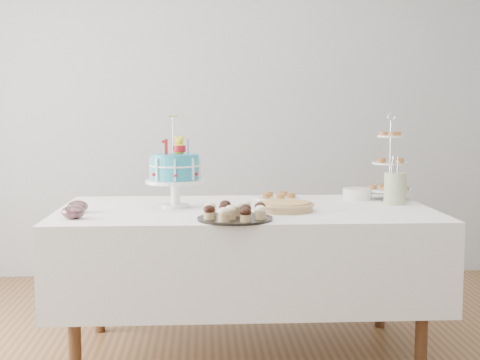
{
  "coord_description": "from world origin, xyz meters",
  "views": [
    {
      "loc": [
        -0.22,
        -3.11,
        1.28
      ],
      "look_at": [
        -0.03,
        0.3,
        0.92
      ],
      "focal_mm": 50.0,
      "sensor_mm": 36.0,
      "label": 1
    }
  ],
  "objects": [
    {
      "name": "utensil_pitcher",
      "position": [
        0.81,
        0.4,
        0.86
      ],
      "size": [
        0.12,
        0.12,
        0.26
      ],
      "rotation": [
        0.0,
        0.0,
        -0.12
      ],
      "color": "beige",
      "rests_on": "table"
    },
    {
      "name": "plate_stack",
      "position": [
        0.65,
        0.6,
        0.8
      ],
      "size": [
        0.16,
        0.16,
        0.06
      ],
      "color": "white",
      "rests_on": "table"
    },
    {
      "name": "cupcake_tray",
      "position": [
        -0.07,
        -0.07,
        0.81
      ],
      "size": [
        0.35,
        0.35,
        0.08
      ],
      "color": "black",
      "rests_on": "table"
    },
    {
      "name": "walls",
      "position": [
        0.0,
        0.0,
        1.35
      ],
      "size": [
        5.04,
        4.04,
        2.7
      ],
      "color": "#A3A5A8",
      "rests_on": "floor"
    },
    {
      "name": "jam_bowl_a",
      "position": [
        -0.82,
        0.0,
        0.8
      ],
      "size": [
        0.11,
        0.11,
        0.06
      ],
      "color": "silver",
      "rests_on": "table"
    },
    {
      "name": "tiered_stand",
      "position": [
        0.84,
        0.6,
        0.97
      ],
      "size": [
        0.25,
        0.25,
        0.49
      ],
      "color": "silver",
      "rests_on": "table"
    },
    {
      "name": "table",
      "position": [
        0.0,
        0.3,
        0.54
      ],
      "size": [
        1.92,
        1.02,
        0.77
      ],
      "color": "white",
      "rests_on": "floor"
    },
    {
      "name": "jam_bowl_b",
      "position": [
        -0.84,
        0.19,
        0.8
      ],
      "size": [
        0.1,
        0.1,
        0.06
      ],
      "color": "silver",
      "rests_on": "table"
    },
    {
      "name": "pie",
      "position": [
        0.19,
        0.18,
        0.8
      ],
      "size": [
        0.29,
        0.29,
        0.05
      ],
      "color": "tan",
      "rests_on": "table"
    },
    {
      "name": "birthday_cake",
      "position": [
        -0.36,
        0.34,
        0.9
      ],
      "size": [
        0.31,
        0.31,
        0.48
      ],
      "rotation": [
        0.0,
        0.0,
        0.03
      ],
      "color": "white",
      "rests_on": "table"
    },
    {
      "name": "pastry_plate",
      "position": [
        0.21,
        0.62,
        0.79
      ],
      "size": [
        0.26,
        0.26,
        0.04
      ],
      "color": "white",
      "rests_on": "table"
    }
  ]
}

